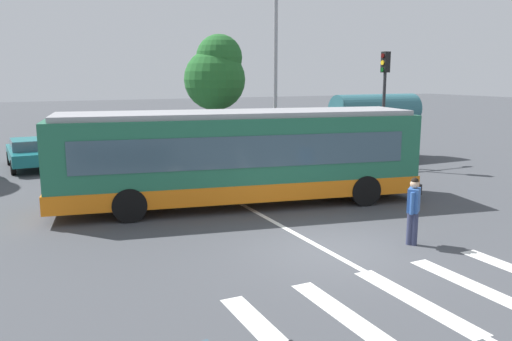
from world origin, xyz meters
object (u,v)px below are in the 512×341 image
(pedestrian_crossing_street, at_px, (413,207))
(background_tree_right, at_px, (216,73))
(parked_car_blue, at_px, (143,145))
(bus_stop_shelter, at_px, (375,111))
(parked_car_black, at_px, (246,139))
(parked_car_red, at_px, (293,137))
(parked_car_silver, at_px, (198,141))
(parked_car_champagne, at_px, (91,149))
(parked_car_teal, at_px, (31,152))
(traffic_light_far_corner, at_px, (384,92))
(twin_arm_street_lamp, at_px, (276,46))
(city_transit_bus, at_px, (239,157))

(pedestrian_crossing_street, distance_m, background_tree_right, 20.16)
(parked_car_blue, relative_size, bus_stop_shelter, 0.96)
(parked_car_black, xyz_separation_m, parked_car_red, (2.73, -0.36, 0.00))
(parked_car_blue, distance_m, bus_stop_shelter, 11.76)
(parked_car_silver, bearing_deg, parked_car_blue, -177.20)
(parked_car_champagne, height_order, parked_car_red, same)
(parked_car_teal, relative_size, parked_car_blue, 1.02)
(parked_car_blue, height_order, traffic_light_far_corner, traffic_light_far_corner)
(twin_arm_street_lamp, bearing_deg, parked_car_blue, 156.22)
(city_transit_bus, relative_size, background_tree_right, 1.84)
(parked_car_teal, height_order, parked_car_black, same)
(parked_car_teal, distance_m, parked_car_red, 13.51)
(parked_car_silver, height_order, parked_car_red, same)
(parked_car_blue, distance_m, twin_arm_street_lamp, 8.18)
(parked_car_black, xyz_separation_m, bus_stop_shelter, (5.08, -4.54, 1.65))
(city_transit_bus, height_order, parked_car_teal, city_transit_bus)
(parked_car_silver, bearing_deg, bus_stop_shelter, -31.80)
(city_transit_bus, bearing_deg, pedestrian_crossing_street, -67.97)
(pedestrian_crossing_street, distance_m, parked_car_red, 16.48)
(parked_car_blue, distance_m, traffic_light_far_corner, 11.90)
(parked_car_silver, height_order, traffic_light_far_corner, traffic_light_far_corner)
(parked_car_black, xyz_separation_m, background_tree_right, (-0.20, 3.81, 3.52))
(city_transit_bus, relative_size, traffic_light_far_corner, 2.33)
(parked_car_silver, distance_m, parked_car_red, 5.41)
(parked_car_teal, relative_size, bus_stop_shelter, 0.97)
(parked_car_black, distance_m, background_tree_right, 5.19)
(parked_car_silver, bearing_deg, background_tree_right, 55.53)
(parked_car_red, bearing_deg, pedestrian_crossing_street, -109.24)
(parked_car_black, height_order, twin_arm_street_lamp, twin_arm_street_lamp)
(traffic_light_far_corner, bearing_deg, background_tree_right, 109.13)
(pedestrian_crossing_street, bearing_deg, background_tree_right, 82.80)
(twin_arm_street_lamp, bearing_deg, pedestrian_crossing_street, -103.22)
(parked_car_red, bearing_deg, traffic_light_far_corner, -83.00)
(parked_car_champagne, bearing_deg, parked_car_red, 0.92)
(city_transit_bus, xyz_separation_m, pedestrian_crossing_street, (2.27, -5.60, -0.62))
(parked_car_blue, xyz_separation_m, traffic_light_far_corner, (9.14, -7.12, 2.69))
(city_transit_bus, height_order, twin_arm_street_lamp, twin_arm_street_lamp)
(bus_stop_shelter, bearing_deg, background_tree_right, 122.36)
(traffic_light_far_corner, height_order, background_tree_right, background_tree_right)
(parked_car_blue, xyz_separation_m, parked_car_red, (8.33, -0.47, 0.00))
(bus_stop_shelter, bearing_deg, pedestrian_crossing_street, -124.34)
(city_transit_bus, relative_size, parked_car_red, 2.67)
(twin_arm_street_lamp, bearing_deg, traffic_light_far_corner, -55.16)
(parked_car_champagne, bearing_deg, traffic_light_far_corner, -28.86)
(parked_car_blue, height_order, background_tree_right, background_tree_right)
(parked_car_black, relative_size, traffic_light_far_corner, 0.87)
(parked_car_silver, distance_m, bus_stop_shelter, 9.24)
(traffic_light_far_corner, relative_size, bus_stop_shelter, 1.10)
(parked_car_black, relative_size, twin_arm_street_lamp, 0.50)
(parked_car_teal, bearing_deg, parked_car_champagne, -10.83)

